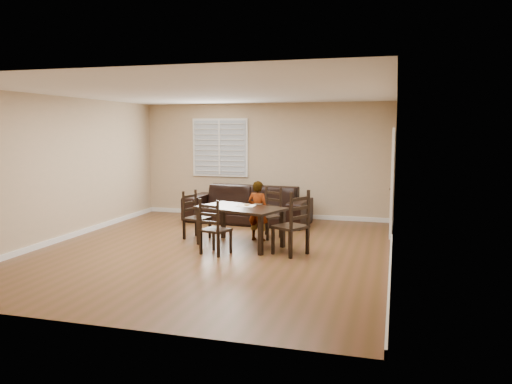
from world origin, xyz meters
TOP-DOWN VIEW (x-y plane):
  - ground at (0.00, 0.00)m, footprint 7.00×7.00m
  - room at (0.04, 0.18)m, footprint 6.04×7.04m
  - dining_table at (0.37, 0.43)m, footprint 1.71×1.31m
  - chair_near at (0.71, 1.34)m, footprint 0.58×0.57m
  - chair_far at (0.10, -0.33)m, footprint 0.53×0.51m
  - chair_left at (-0.72, 0.81)m, footprint 0.49×0.51m
  - chair_right at (1.47, 0.02)m, footprint 0.64×0.65m
  - child at (0.55, 0.95)m, footprint 0.46×0.36m
  - napkin at (0.42, 0.59)m, footprint 0.33×0.33m
  - donut at (0.44, 0.58)m, footprint 0.10×0.10m
  - sofa at (-0.18, 2.66)m, footprint 2.87×1.32m

SIDE VIEW (x-z plane):
  - ground at x=0.00m, z-range 0.00..0.00m
  - sofa at x=-0.18m, z-range 0.00..0.81m
  - chair_left at x=-0.72m, z-range -0.04..0.88m
  - chair_far at x=0.10m, z-range -0.04..0.90m
  - chair_near at x=0.71m, z-range -0.05..0.93m
  - chair_right at x=1.47m, z-range -0.05..1.04m
  - child at x=0.55m, z-range 0.00..1.13m
  - dining_table at x=0.37m, z-range 0.27..0.98m
  - napkin at x=0.42m, z-range 0.71..0.71m
  - donut at x=0.44m, z-range 0.72..0.75m
  - room at x=0.04m, z-range 0.45..3.17m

